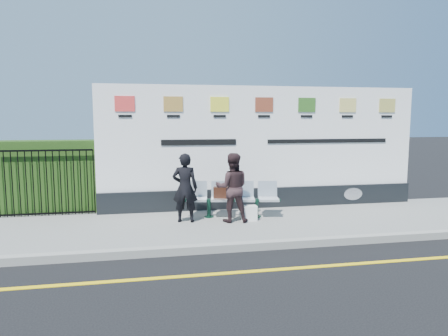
# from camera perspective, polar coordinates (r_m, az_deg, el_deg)

# --- Properties ---
(ground) EXTENTS (80.00, 80.00, 0.00)m
(ground) POSITION_cam_1_polar(r_m,az_deg,el_deg) (6.55, 10.71, -13.88)
(ground) COLOR black
(pavement) EXTENTS (14.00, 3.00, 0.12)m
(pavement) POSITION_cam_1_polar(r_m,az_deg,el_deg) (8.80, 4.74, -7.92)
(pavement) COLOR gray
(pavement) RESTS_ON ground
(kerb) EXTENTS (14.00, 0.18, 0.14)m
(kerb) POSITION_cam_1_polar(r_m,az_deg,el_deg) (7.42, 7.87, -10.74)
(kerb) COLOR gray
(kerb) RESTS_ON ground
(yellow_line) EXTENTS (14.00, 0.10, 0.01)m
(yellow_line) POSITION_cam_1_polar(r_m,az_deg,el_deg) (6.55, 10.71, -13.85)
(yellow_line) COLOR yellow
(yellow_line) RESTS_ON ground
(billboard) EXTENTS (8.00, 0.30, 3.00)m
(billboard) POSITION_cam_1_polar(r_m,az_deg,el_deg) (9.98, 5.54, 1.79)
(billboard) COLOR black
(billboard) RESTS_ON pavement
(hedge) EXTENTS (2.35, 0.70, 1.70)m
(hedge) POSITION_cam_1_polar(r_m,az_deg,el_deg) (10.34, -23.42, -1.08)
(hedge) COLOR #234314
(hedge) RESTS_ON pavement
(railing) EXTENTS (2.05, 0.06, 1.54)m
(railing) POSITION_cam_1_polar(r_m,az_deg,el_deg) (9.92, -23.96, -1.90)
(railing) COLOR black
(railing) RESTS_ON pavement
(bench) EXTENTS (2.11, 0.90, 0.44)m
(bench) POSITION_cam_1_polar(r_m,az_deg,el_deg) (9.03, 1.25, -5.67)
(bench) COLOR silver
(bench) RESTS_ON pavement
(woman_left) EXTENTS (0.61, 0.46, 1.49)m
(woman_left) POSITION_cam_1_polar(r_m,az_deg,el_deg) (8.57, -5.59, -2.83)
(woman_left) COLOR black
(woman_left) RESTS_ON pavement
(woman_right) EXTENTS (0.80, 0.66, 1.49)m
(woman_right) POSITION_cam_1_polar(r_m,az_deg,el_deg) (8.56, 1.17, -2.80)
(woman_right) COLOR #301F22
(woman_right) RESTS_ON pavement
(handbag_brown) EXTENTS (0.35, 0.21, 0.25)m
(handbag_brown) POSITION_cam_1_polar(r_m,az_deg,el_deg) (8.96, -0.46, -3.52)
(handbag_brown) COLOR black
(handbag_brown) RESTS_ON bench
(carrier_bag_white) EXTENTS (0.33, 0.20, 0.33)m
(carrier_bag_white) POSITION_cam_1_polar(r_m,az_deg,el_deg) (8.77, 3.60, -6.45)
(carrier_bag_white) COLOR white
(carrier_bag_white) RESTS_ON pavement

